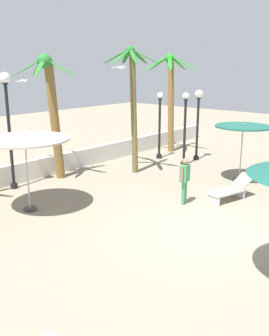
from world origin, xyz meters
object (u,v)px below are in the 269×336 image
at_px(patio_umbrella_0, 243,131).
at_px(seagull_1, 23,81).
at_px(lamp_post_3, 198,115).
at_px(palm_tree_0, 133,96).
at_px(palm_tree_1, 170,93).
at_px(patio_umbrella_4, 25,142).
at_px(guest_0, 185,177).
at_px(lamp_post_1, 185,125).
at_px(lamp_post_0, 8,115).
at_px(lounge_chair_0, 231,189).
at_px(palm_tree_3, 52,105).
at_px(seagull_0, 59,68).
at_px(seagull_2, 121,67).
at_px(lamp_post_2, 160,121).

xyz_separation_m(patio_umbrella_0, seagull_1, (-5.49, 6.98, 1.96)).
bearing_deg(lamp_post_3, palm_tree_0, 168.36).
bearing_deg(palm_tree_1, patio_umbrella_4, -170.56).
height_order(patio_umbrella_0, guest_0, patio_umbrella_0).
distance_m(patio_umbrella_4, lamp_post_1, 8.31).
relative_size(patio_umbrella_0, guest_0, 1.47).
height_order(patio_umbrella_0, lamp_post_0, lamp_post_0).
bearing_deg(seagull_1, palm_tree_0, -38.34).
relative_size(patio_umbrella_4, lounge_chair_0, 1.47).
distance_m(palm_tree_3, guest_0, 6.31).
bearing_deg(patio_umbrella_0, lounge_chair_0, -160.90).
bearing_deg(palm_tree_1, lamp_post_1, -130.81).
distance_m(lounge_chair_0, seagull_0, 8.24).
height_order(patio_umbrella_0, lamp_post_1, lamp_post_1).
bearing_deg(lamp_post_0, palm_tree_1, -4.61).
bearing_deg(patio_umbrella_0, palm_tree_0, 115.16).
bearing_deg(seagull_2, palm_tree_0, -113.19).
distance_m(palm_tree_1, palm_tree_3, 7.46).
height_order(lamp_post_2, seagull_2, seagull_2).
xyz_separation_m(lamp_post_3, guest_0, (-5.80, -3.13, -1.31)).
bearing_deg(seagull_0, lounge_chair_0, -72.76).
distance_m(seagull_1, seagull_2, 4.37).
bearing_deg(seagull_2, lamp_post_0, 169.08).
bearing_deg(lamp_post_1, patio_umbrella_4, 175.86).
bearing_deg(lamp_post_1, lamp_post_3, 6.39).
relative_size(palm_tree_1, lamp_post_1, 1.52).
xyz_separation_m(guest_0, seagull_1, (-1.72, 6.74, 3.08)).
distance_m(patio_umbrella_0, palm_tree_1, 6.23).
relative_size(patio_umbrella_4, palm_tree_0, 0.52).
relative_size(patio_umbrella_0, lounge_chair_0, 1.25).
bearing_deg(lamp_post_2, lounge_chair_0, -119.78).
xyz_separation_m(lamp_post_2, guest_0, (-4.81, -4.77, -0.93)).
distance_m(palm_tree_1, lounge_chair_0, 8.50).
bearing_deg(lamp_post_0, palm_tree_0, -23.81).
bearing_deg(seagull_1, seagull_0, -41.36).
bearing_deg(palm_tree_1, lamp_post_0, 175.39).
xyz_separation_m(palm_tree_0, guest_0, (-1.81, -3.96, -2.43)).
height_order(lounge_chair_0, seagull_0, seagull_0).
bearing_deg(lamp_post_2, palm_tree_0, -164.83).
relative_size(lounge_chair_0, seagull_2, 1.53).
height_order(palm_tree_3, seagull_2, palm_tree_3).
height_order(palm_tree_3, guest_0, palm_tree_3).
distance_m(seagull_0, seagull_2, 2.97).
xyz_separation_m(seagull_0, seagull_1, (-1.11, 0.98, -0.49)).
distance_m(lamp_post_2, seagull_1, 7.15).
xyz_separation_m(palm_tree_3, lamp_post_0, (-1.89, 0.20, -0.24)).
bearing_deg(lamp_post_2, guest_0, -135.26).
bearing_deg(lounge_chair_0, lamp_post_3, 44.04).
height_order(patio_umbrella_0, seagull_0, seagull_0).
bearing_deg(lamp_post_3, palm_tree_1, 74.01).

